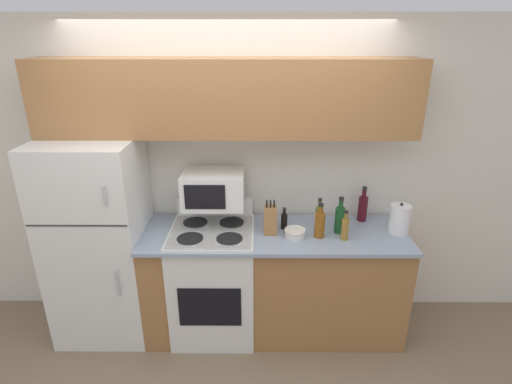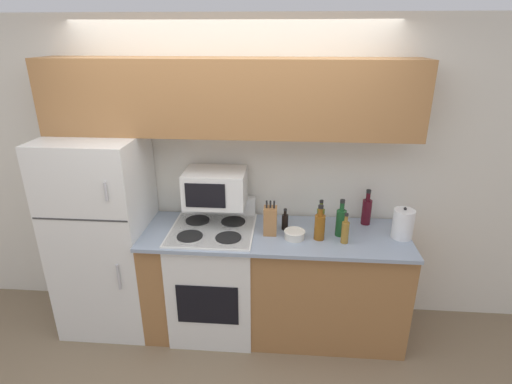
# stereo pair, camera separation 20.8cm
# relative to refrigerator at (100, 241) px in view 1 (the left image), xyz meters

# --- Properties ---
(ground_plane) EXTENTS (12.00, 12.00, 0.00)m
(ground_plane) POSITION_rel_refrigerator_xyz_m (1.05, -0.32, -0.84)
(ground_plane) COLOR #7F6B51
(wall_back) EXTENTS (8.00, 0.05, 2.55)m
(wall_back) POSITION_rel_refrigerator_xyz_m (1.05, 0.36, 0.44)
(wall_back) COLOR silver
(wall_back) RESTS_ON ground_plane
(lower_cabinets) EXTENTS (2.09, 0.68, 0.93)m
(lower_cabinets) POSITION_rel_refrigerator_xyz_m (1.42, -0.01, -0.37)
(lower_cabinets) COLOR #9E6B3D
(lower_cabinets) RESTS_ON ground_plane
(refrigerator) EXTENTS (0.74, 0.67, 1.68)m
(refrigerator) POSITION_rel_refrigerator_xyz_m (0.00, 0.00, 0.00)
(refrigerator) COLOR white
(refrigerator) RESTS_ON ground_plane
(upper_cabinets) EXTENTS (2.83, 0.35, 0.56)m
(upper_cabinets) POSITION_rel_refrigerator_xyz_m (1.05, 0.16, 1.12)
(upper_cabinets) COLOR #9E6B3D
(upper_cabinets) RESTS_ON refrigerator
(stove) EXTENTS (0.67, 0.66, 1.11)m
(stove) POSITION_rel_refrigerator_xyz_m (0.91, -0.02, -0.35)
(stove) COLOR white
(stove) RESTS_ON ground_plane
(microwave) EXTENTS (0.48, 0.36, 0.28)m
(microwave) POSITION_rel_refrigerator_xyz_m (0.93, 0.11, 0.41)
(microwave) COLOR white
(microwave) RESTS_ON stove
(knife_block) EXTENTS (0.10, 0.10, 0.29)m
(knife_block) POSITION_rel_refrigerator_xyz_m (1.38, -0.04, 0.21)
(knife_block) COLOR #9E6B3D
(knife_block) RESTS_ON lower_cabinets
(bowl) EXTENTS (0.16, 0.16, 0.07)m
(bowl) POSITION_rel_refrigerator_xyz_m (1.57, -0.10, 0.13)
(bowl) COLOR silver
(bowl) RESTS_ON lower_cabinets
(bottle_wine_green) EXTENTS (0.08, 0.08, 0.30)m
(bottle_wine_green) POSITION_rel_refrigerator_xyz_m (1.92, -0.02, 0.21)
(bottle_wine_green) COLOR #194C23
(bottle_wine_green) RESTS_ON lower_cabinets
(bottle_soy_sauce) EXTENTS (0.05, 0.05, 0.18)m
(bottle_soy_sauce) POSITION_rel_refrigerator_xyz_m (1.49, 0.05, 0.17)
(bottle_soy_sauce) COLOR black
(bottle_soy_sauce) RESTS_ON lower_cabinets
(bottle_olive_oil) EXTENTS (0.06, 0.06, 0.26)m
(bottle_olive_oil) POSITION_rel_refrigerator_xyz_m (1.77, 0.05, 0.20)
(bottle_olive_oil) COLOR #5B6619
(bottle_olive_oil) RESTS_ON lower_cabinets
(bottle_whiskey) EXTENTS (0.08, 0.08, 0.28)m
(bottle_whiskey) POSITION_rel_refrigerator_xyz_m (1.75, -0.09, 0.21)
(bottle_whiskey) COLOR brown
(bottle_whiskey) RESTS_ON lower_cabinets
(bottle_vinegar) EXTENTS (0.06, 0.06, 0.24)m
(bottle_vinegar) POSITION_rel_refrigerator_xyz_m (1.94, -0.13, 0.19)
(bottle_vinegar) COLOR olive
(bottle_vinegar) RESTS_ON lower_cabinets
(bottle_wine_red) EXTENTS (0.08, 0.08, 0.30)m
(bottle_wine_red) POSITION_rel_refrigerator_xyz_m (2.16, 0.20, 0.21)
(bottle_wine_red) COLOR #470F19
(bottle_wine_red) RESTS_ON lower_cabinets
(kettle) EXTENTS (0.16, 0.16, 0.25)m
(kettle) POSITION_rel_refrigerator_xyz_m (2.39, -0.02, 0.21)
(kettle) COLOR white
(kettle) RESTS_ON lower_cabinets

